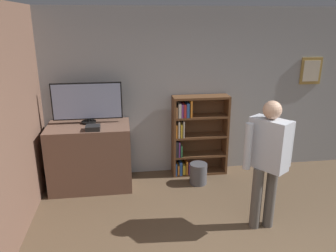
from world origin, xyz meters
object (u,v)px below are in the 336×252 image
object	(u,v)px
game_console	(93,128)
bookshelf	(195,136)
television	(87,102)
person	(268,155)
waste_bin	(198,173)

from	to	relation	value
game_console	bookshelf	xyz separation A→B (m)	(1.60, 0.46, -0.36)
television	game_console	size ratio (longest dim) A/B	5.09
television	person	distance (m)	2.69
person	bookshelf	bearing A→B (deg)	162.93
television	waste_bin	bearing A→B (deg)	-9.57
television	bookshelf	xyz separation A→B (m)	(1.69, 0.10, -0.65)
television	person	size ratio (longest dim) A/B	0.63
television	bookshelf	size ratio (longest dim) A/B	0.77
bookshelf	waste_bin	bearing A→B (deg)	-92.68
television	bookshelf	bearing A→B (deg)	3.56
game_console	bookshelf	size ratio (longest dim) A/B	0.15
game_console	person	distance (m)	2.41
bookshelf	television	bearing A→B (deg)	-176.44
game_console	waste_bin	xyz separation A→B (m)	(1.58, 0.07, -0.86)
bookshelf	person	bearing A→B (deg)	-72.47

